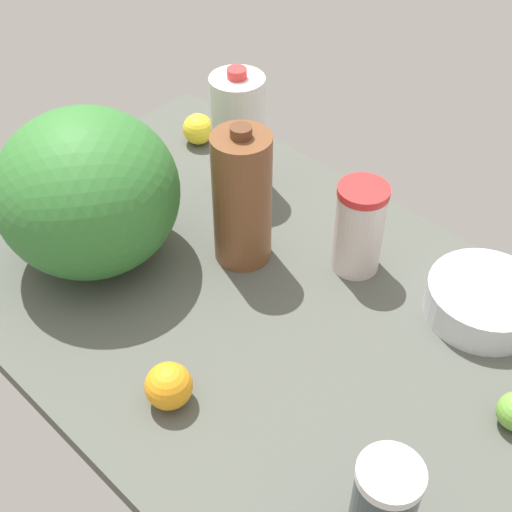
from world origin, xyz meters
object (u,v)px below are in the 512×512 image
Objects in this scene: orange_far_back at (101,164)px; watermelon at (88,193)px; tumbler_cup at (359,228)px; shaker_bottle at (383,507)px; lemon_by_jug at (198,129)px; milk_jug at (238,132)px; mixing_bowl at (484,300)px; orange_beside_bowl at (169,386)px; chocolate_milk_jug at (242,199)px.

watermelon is at bearing -38.21° from orange_far_back.
shaker_bottle is at bearing -48.33° from tumbler_cup.
watermelon reaches higher than lemon_by_jug.
tumbler_cup is at bearing 131.67° from shaker_bottle.
shaker_bottle is at bearing -28.43° from lemon_by_jug.
milk_jug is 18.94cm from lemon_by_jug.
milk_jug reaches higher than shaker_bottle.
milk_jug reaches higher than lemon_by_jug.
orange_beside_bowl reaches higher than mixing_bowl.
orange_far_back reaches higher than lemon_by_jug.
watermelon is 1.63× the size of mixing_bowl.
tumbler_cup is 55.65cm from orange_far_back.
watermelon reaches higher than shaker_bottle.
orange_beside_bowl is (33.69, -11.96, -10.62)cm from watermelon.
orange_far_back is (-52.11, 26.46, 0.11)cm from orange_beside_bowl.
chocolate_milk_jug reaches higher than lemon_by_jug.
lemon_by_jug is at bearing 79.63° from orange_far_back.
mixing_bowl is 2.70× the size of orange_beside_bowl.
watermelon is 4.65× the size of lemon_by_jug.
watermelon is at bearing -93.82° from milk_jug.
milk_jug is at bearing -177.36° from mixing_bowl.
orange_beside_bowl is (15.32, -30.36, -9.10)cm from chocolate_milk_jug.
shaker_bottle is at bearing -75.46° from mixing_bowl.
shaker_bottle is 35.20cm from orange_beside_bowl.
chocolate_milk_jug is at bearing 152.58° from shaker_bottle.
tumbler_cup is (34.72, 30.25, -5.53)cm from watermelon.
chocolate_milk_jug reaches higher than orange_beside_bowl.
orange_far_back is at bearing -164.23° from mixing_bowl.
lemon_by_jug reaches higher than mixing_bowl.
mixing_bowl is at bearing 15.77° from orange_far_back.
watermelon is at bearing -147.90° from mixing_bowl.
mixing_bowl is 78.47cm from orange_far_back.
orange_beside_bowl is at bearing -172.69° from shaker_bottle.
lemon_by_jug is (-14.27, 37.19, -10.80)cm from watermelon.
watermelon reaches higher than orange_beside_bowl.
milk_jug is 3.56× the size of orange_beside_bowl.
milk_jug is 55.74cm from orange_beside_bowl.
watermelon is at bearing -69.01° from lemon_by_jug.
milk_jug is 55.64cm from mixing_bowl.
orange_beside_bowl is at bearing -91.40° from tumbler_cup.
lemon_by_jug is at bearing 151.57° from shaker_bottle.
watermelon is at bearing 173.72° from shaker_bottle.
chocolate_milk_jug reaches higher than tumbler_cup.
lemon_by_jug is (-71.36, 1.37, 0.40)cm from mixing_bowl.
tumbler_cup is 0.64× the size of chocolate_milk_jug.
milk_jug is at bearing 174.65° from tumbler_cup.
mixing_bowl is 1.11× the size of tumbler_cup.
orange_far_back is at bearing -173.95° from chocolate_milk_jug.
shaker_bottle reaches higher than orange_far_back.
watermelon is at bearing -138.94° from tumbler_cup.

